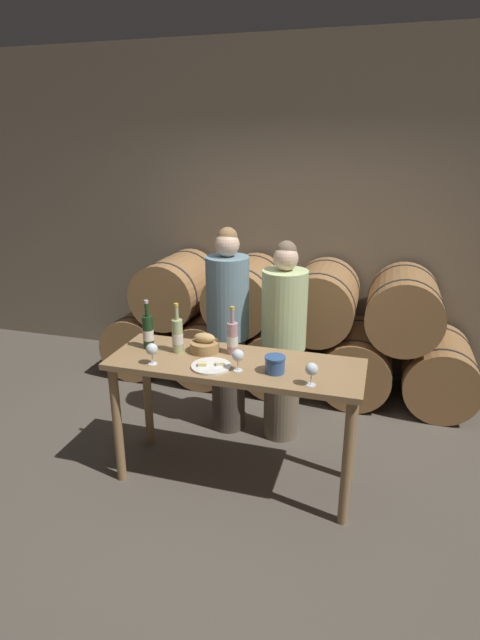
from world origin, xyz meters
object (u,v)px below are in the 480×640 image
Objects in this scene: person_right at (283,343)px; wine_glass_far_left at (152,350)px; blue_crock at (275,364)px; bread_basket at (205,345)px; person_left at (228,331)px; wine_bottle_rose at (232,338)px; wine_glass_center at (312,370)px; wine_glass_left at (238,356)px; cheese_plate at (211,366)px; wine_bottle_red at (148,332)px; wine_bottle_white at (178,335)px; tasting_table at (235,381)px.

wine_glass_far_left is (-0.69, -0.85, 0.20)m from person_right.
bread_basket reaches higher than blue_crock.
bread_basket is at bearing 160.81° from blue_crock.
person_left is 5.01× the size of wine_bottle_rose.
wine_glass_left is at bearing 171.62° from wine_glass_center.
blue_crock is at bearing 5.81° from cheese_plate.
person_left is 0.74m from wine_bottle_red.
wine_glass_left is at bearing -0.37° from cheese_plate.
wine_bottle_rose reaches higher than wine_glass_center.
wine_bottle_white is 2.42× the size of wine_glass_far_left.
blue_crock is 0.66× the size of bread_basket.
wine_bottle_red reaches higher than wine_glass_center.
wine_glass_center is at bearing -11.95° from wine_bottle_red.
wine_bottle_red is 0.28m from wine_glass_far_left.
person_right is at bearing 68.36° from cheese_plate.
wine_bottle_red is 2.43× the size of wine_glass_center.
tasting_table is 0.50m from wine_bottle_white.
wine_bottle_white reaches higher than cheese_plate.
wine_glass_left reaches higher than bread_basket.
wine_bottle_rose is 2.33× the size of wine_glass_center.
wine_glass_far_left is (-0.79, -0.10, 0.04)m from blue_crock.
wine_bottle_white is (-0.61, -0.61, 0.22)m from person_right.
wine_bottle_rose is 0.28m from cheese_plate.
cheese_plate is 0.20m from wine_glass_left.
cheese_plate is at bearing -174.19° from blue_crock.
wine_glass_center is at bearing -20.96° from bread_basket.
wine_bottle_white is at bearing 173.61° from tasting_table.
bread_basket is at bearing 17.41° from wine_bottle_white.
tasting_table is at bearing -106.04° from person_right.
wine_glass_center is (0.58, -0.32, -0.01)m from wine_bottle_rose.
tasting_table is 1.05× the size of person_right.
person_left reaches higher than wine_bottle_white.
blue_crock is at bearing -19.19° from bread_basket.
wine_bottle_red is 1.04× the size of wine_bottle_rose.
wine_glass_left is (0.06, -0.13, 0.24)m from tasting_table.
tasting_table is 8.42× the size of bread_basket.
wine_glass_center is at bearing -28.87° from wine_bottle_rose.
wine_bottle_rose reaches higher than tasting_table.
cheese_plate is at bearing -104.63° from wine_bottle_rose.
person_right is 4.60× the size of wine_bottle_white.
wine_bottle_red reaches higher than wine_bottle_rose.
person_right is 4.78× the size of wine_bottle_rose.
wine_bottle_white is 0.37m from wine_bottle_rose.
wine_glass_left is (-0.13, -0.79, 0.20)m from person_right.
person_left reaches higher than wine_glass_far_left.
person_right reaches higher than wine_glass_far_left.
person_left is 0.66m from wine_bottle_white.
person_right is 1.11m from wine_glass_far_left.
wine_bottle_rose is (0.20, -0.53, 0.17)m from person_left.
wine_bottle_white is 0.25m from wine_glass_far_left.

